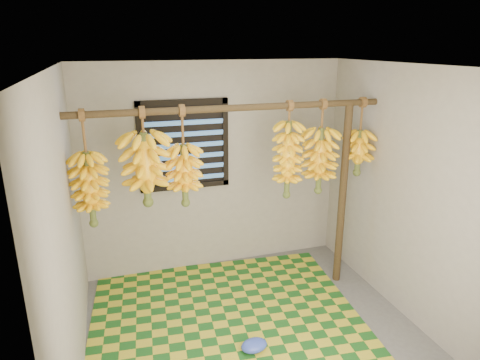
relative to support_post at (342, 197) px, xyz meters
name	(u,v)px	position (x,y,z in m)	size (l,w,h in m)	color
floor	(258,339)	(-1.20, -0.70, -1.00)	(3.00, 3.00, 0.01)	#535353
ceiling	(262,66)	(-1.20, -0.70, 1.40)	(3.00, 3.00, 0.01)	silver
wall_back	(215,168)	(-1.20, 0.80, 0.20)	(3.00, 0.01, 2.40)	gray
wall_left	(65,241)	(-2.71, -0.70, 0.20)	(0.01, 3.00, 2.40)	gray
wall_right	(412,198)	(0.30, -0.70, 0.20)	(0.01, 3.00, 2.40)	gray
window	(184,145)	(-1.55, 0.78, 0.50)	(1.00, 0.04, 1.00)	black
hanging_pole	(235,108)	(-1.20, 0.00, 1.00)	(0.06, 0.06, 3.00)	#49351B
support_post	(342,197)	(0.00, 0.00, 0.00)	(0.08, 0.08, 2.00)	#49351B
woven_mat	(225,313)	(-1.39, -0.25, -0.99)	(2.58, 2.06, 0.01)	#174F18
plastic_bag	(254,345)	(-1.29, -0.85, -0.94)	(0.24, 0.18, 0.10)	#3047B6
banana_bunch_a	(90,189)	(-2.53, 0.00, 0.35)	(0.31, 0.31, 1.04)	brown
banana_bunch_b	(146,169)	(-2.04, 0.00, 0.49)	(0.41, 0.41, 0.90)	brown
banana_bunch_c	(184,175)	(-1.69, 0.00, 0.40)	(0.31, 0.31, 0.94)	brown
banana_bunch_d	(288,160)	(-0.65, 0.00, 0.46)	(0.30, 0.30, 0.98)	brown
banana_bunch_e	(320,161)	(-0.30, 0.00, 0.42)	(0.36, 0.36, 0.97)	brown
banana_bunch_f	(358,152)	(0.15, 0.00, 0.48)	(0.30, 0.30, 0.81)	brown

